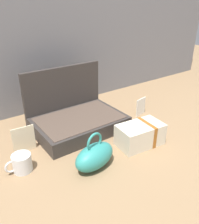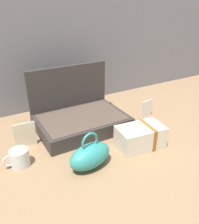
{
  "view_description": "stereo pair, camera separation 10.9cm",
  "coord_description": "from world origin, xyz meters",
  "views": [
    {
      "loc": [
        -0.63,
        -0.87,
        0.69
      ],
      "look_at": [
        -0.02,
        -0.02,
        0.18
      ],
      "focal_mm": 37.45,
      "sensor_mm": 36.0,
      "label": 1
    },
    {
      "loc": [
        -0.54,
        -0.93,
        0.69
      ],
      "look_at": [
        -0.02,
        -0.02,
        0.18
      ],
      "focal_mm": 37.45,
      "sensor_mm": 36.0,
      "label": 2
    }
  ],
  "objects": [
    {
      "name": "cream_toiletry_bag",
      "position": [
        0.15,
        -0.15,
        0.06
      ],
      "size": [
        0.25,
        0.16,
        0.12
      ],
      "color": "beige",
      "rests_on": "ground_plane"
    },
    {
      "name": "coffee_mug",
      "position": [
        -0.42,
        -0.0,
        0.04
      ],
      "size": [
        0.12,
        0.08,
        0.08
      ],
      "color": "silver",
      "rests_on": "ground_plane"
    },
    {
      "name": "open_suitcase",
      "position": [
        -0.03,
        0.19,
        0.07
      ],
      "size": [
        0.5,
        0.36,
        0.34
      ],
      "color": "#332D2B",
      "rests_on": "ground_plane"
    },
    {
      "name": "info_card_left",
      "position": [
        0.4,
        0.1,
        0.06
      ],
      "size": [
        0.09,
        0.02,
        0.11
      ],
      "primitive_type": "cube",
      "rotation": [
        0.0,
        0.0,
        0.17
      ],
      "color": "white",
      "rests_on": "ground_plane"
    },
    {
      "name": "poster_card_right",
      "position": [
        -0.36,
        0.14,
        0.07
      ],
      "size": [
        0.11,
        0.01,
        0.14
      ],
      "primitive_type": "cube",
      "rotation": [
        0.0,
        0.0,
        -0.06
      ],
      "color": "beige",
      "rests_on": "ground_plane"
    },
    {
      "name": "teal_pouch_handbag",
      "position": [
        -0.15,
        -0.17,
        0.06
      ],
      "size": [
        0.23,
        0.15,
        0.18
      ],
      "color": "teal",
      "rests_on": "ground_plane"
    },
    {
      "name": "ground_plane",
      "position": [
        0.0,
        0.0,
        0.0
      ],
      "size": [
        6.0,
        6.0,
        0.0
      ],
      "primitive_type": "plane",
      "color": "#8C6D4C"
    }
  ]
}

